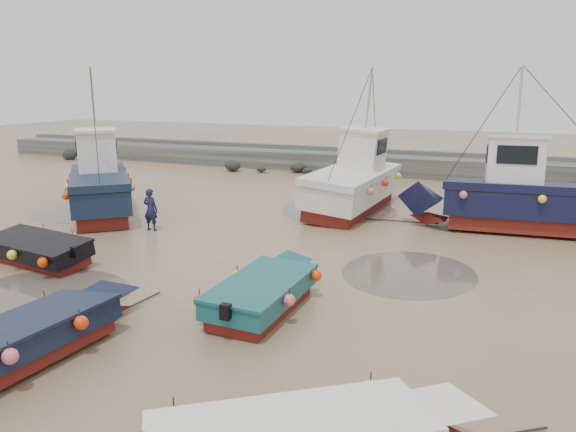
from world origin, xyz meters
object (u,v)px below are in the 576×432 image
(cabin_boat_1, at_px, (355,180))
(cabin_boat_2, at_px, (520,197))
(dinghy_1, at_px, (31,332))
(dinghy_4, at_px, (32,245))
(person, at_px, (152,230))
(dinghy_2, at_px, (267,286))
(cabin_boat_0, at_px, (99,182))

(cabin_boat_1, distance_m, cabin_boat_2, 7.10)
(dinghy_1, relative_size, dinghy_4, 1.10)
(person, bearing_deg, cabin_boat_1, -133.32)
(dinghy_2, distance_m, person, 9.09)
(person, bearing_deg, cabin_boat_2, -159.07)
(cabin_boat_2, bearing_deg, person, 107.20)
(cabin_boat_1, bearing_deg, cabin_boat_2, -9.54)
(dinghy_4, relative_size, cabin_boat_1, 0.59)
(cabin_boat_0, xyz_separation_m, person, (3.91, -1.66, -1.36))
(dinghy_4, xyz_separation_m, cabin_boat_1, (7.15, 11.67, 0.79))
(person, bearing_deg, dinghy_4, 75.79)
(cabin_boat_0, relative_size, cabin_boat_1, 0.76)
(dinghy_1, distance_m, dinghy_2, 5.46)
(dinghy_1, height_order, dinghy_4, same)
(dinghy_4, height_order, cabin_boat_0, cabin_boat_0)
(cabin_boat_0, relative_size, person, 4.76)
(cabin_boat_0, bearing_deg, dinghy_2, -73.43)
(cabin_boat_1, bearing_deg, dinghy_1, -94.93)
(dinghy_2, relative_size, person, 3.59)
(dinghy_4, bearing_deg, dinghy_1, -124.89)
(dinghy_2, bearing_deg, person, 144.47)
(dinghy_2, xyz_separation_m, cabin_boat_2, (5.63, 10.69, 0.79))
(dinghy_2, bearing_deg, cabin_boat_0, 148.31)
(dinghy_2, height_order, cabin_boat_2, cabin_boat_2)
(cabin_boat_0, bearing_deg, dinghy_1, -96.65)
(dinghy_1, bearing_deg, dinghy_4, 141.13)
(cabin_boat_2, relative_size, person, 6.14)
(dinghy_1, xyz_separation_m, cabin_boat_2, (8.96, 15.02, 0.80))
(dinghy_2, bearing_deg, dinghy_4, 176.54)
(dinghy_4, bearing_deg, cabin_boat_0, 31.98)
(dinghy_2, height_order, cabin_boat_1, cabin_boat_1)
(dinghy_4, bearing_deg, person, -4.39)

